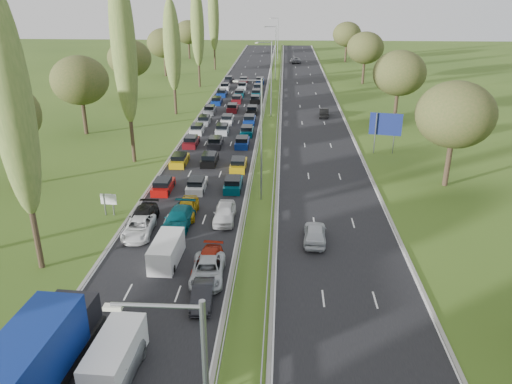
# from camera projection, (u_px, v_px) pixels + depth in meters

# --- Properties ---
(ground) EXTENTS (260.00, 260.00, 0.00)m
(ground) POSITION_uv_depth(u_px,v_px,m) (271.00, 114.00, 84.10)
(ground) COLOR #355119
(ground) RESTS_ON ground
(near_carriageway) EXTENTS (10.50, 215.00, 0.04)m
(near_carriageway) POSITION_uv_depth(u_px,v_px,m) (233.00, 110.00, 86.76)
(near_carriageway) COLOR black
(near_carriageway) RESTS_ON ground
(far_carriageway) EXTENTS (10.50, 215.00, 0.04)m
(far_carriageway) POSITION_uv_depth(u_px,v_px,m) (311.00, 111.00, 86.06)
(far_carriageway) COLOR black
(far_carriageway) RESTS_ON ground
(central_reservation) EXTENTS (2.36, 215.00, 0.32)m
(central_reservation) POSITION_uv_depth(u_px,v_px,m) (272.00, 107.00, 86.20)
(central_reservation) COLOR gray
(central_reservation) RESTS_ON ground
(lamp_columns) EXTENTS (0.18, 140.18, 12.00)m
(lamp_columns) POSITION_uv_depth(u_px,v_px,m) (271.00, 80.00, 79.98)
(lamp_columns) COLOR gray
(lamp_columns) RESTS_ON ground
(poplar_row) EXTENTS (2.80, 127.80, 22.44)m
(poplar_row) POSITION_uv_depth(u_px,v_px,m) (155.00, 44.00, 69.30)
(poplar_row) COLOR #2D2116
(poplar_row) RESTS_ON ground
(woodland_left) EXTENTS (8.00, 166.00, 11.10)m
(woodland_left) POSITION_uv_depth(u_px,v_px,m) (70.00, 85.00, 66.49)
(woodland_left) COLOR #2D2116
(woodland_left) RESTS_ON ground
(woodland_right) EXTENTS (8.00, 153.00, 11.10)m
(woodland_right) POSITION_uv_depth(u_px,v_px,m) (412.00, 83.00, 67.87)
(woodland_right) COLOR #2D2116
(woodland_right) RESTS_ON ground
(traffic_queue_fill) EXTENTS (9.12, 69.64, 0.80)m
(traffic_queue_fill) POSITION_uv_depth(u_px,v_px,m) (230.00, 114.00, 81.84)
(traffic_queue_fill) COLOR #A50C0A
(traffic_queue_fill) RESTS_ON ground
(near_car_2) EXTENTS (2.58, 5.10, 1.38)m
(near_car_2) POSITION_uv_depth(u_px,v_px,m) (139.00, 227.00, 42.42)
(near_car_2) COLOR white
(near_car_2) RESTS_ON near_carriageway
(near_car_3) EXTENTS (2.11, 5.14, 1.49)m
(near_car_3) POSITION_uv_depth(u_px,v_px,m) (143.00, 217.00, 44.22)
(near_car_3) COLOR black
(near_car_3) RESTS_ON near_carriageway
(near_car_6) EXTENTS (2.58, 5.31, 1.46)m
(near_car_6) POSITION_uv_depth(u_px,v_px,m) (112.00, 370.00, 26.48)
(near_car_6) COLOR gray
(near_car_6) RESTS_ON near_carriageway
(near_car_7) EXTENTS (2.51, 5.61, 1.60)m
(near_car_7) POSITION_uv_depth(u_px,v_px,m) (179.00, 218.00, 43.88)
(near_car_7) COLOR #054B54
(near_car_7) RESTS_ON near_carriageway
(near_car_8) EXTENTS (1.96, 4.65, 1.57)m
(near_car_8) POSITION_uv_depth(u_px,v_px,m) (187.00, 208.00, 46.00)
(near_car_8) COLOR #AE860B
(near_car_8) RESTS_ON near_carriageway
(near_car_9) EXTENTS (1.58, 4.02, 1.30)m
(near_car_9) POSITION_uv_depth(u_px,v_px,m) (203.00, 295.00, 33.18)
(near_car_9) COLOR black
(near_car_9) RESTS_ON near_carriageway
(near_car_10) EXTENTS (2.60, 5.17, 1.41)m
(near_car_10) POSITION_uv_depth(u_px,v_px,m) (208.00, 270.00, 35.93)
(near_car_10) COLOR #B3B9BE
(near_car_10) RESTS_ON near_carriageway
(near_car_11) EXTENTS (2.14, 4.62, 1.31)m
(near_car_11) POSITION_uv_depth(u_px,v_px,m) (208.00, 262.00, 37.18)
(near_car_11) COLOR #A21C09
(near_car_11) RESTS_ON near_carriageway
(near_car_12) EXTENTS (1.94, 4.69, 1.59)m
(near_car_12) POSITION_uv_depth(u_px,v_px,m) (225.00, 213.00, 45.00)
(near_car_12) COLOR silver
(near_car_12) RESTS_ON near_carriageway
(far_car_0) EXTENTS (2.08, 4.66, 1.56)m
(far_car_0) POSITION_uv_depth(u_px,v_px,m) (315.00, 233.00, 41.25)
(far_car_0) COLOR silver
(far_car_0) RESTS_ON far_carriageway
(far_car_1) EXTENTS (1.77, 4.34, 1.40)m
(far_car_1) POSITION_uv_depth(u_px,v_px,m) (324.00, 112.00, 81.82)
(far_car_1) COLOR black
(far_car_1) RESTS_ON far_carriageway
(far_car_2) EXTENTS (2.92, 5.89, 1.61)m
(far_car_2) POSITION_uv_depth(u_px,v_px,m) (296.00, 60.00, 141.71)
(far_car_2) COLOR gray
(far_car_2) RESTS_ON far_carriageway
(blue_lorry) EXTENTS (2.70, 9.72, 4.10)m
(blue_lorry) POSITION_uv_depth(u_px,v_px,m) (40.00, 355.00, 25.60)
(blue_lorry) COLOR black
(blue_lorry) RESTS_ON near_carriageway
(white_van_front) EXTENTS (2.05, 5.24, 2.11)m
(white_van_front) POSITION_uv_depth(u_px,v_px,m) (116.00, 353.00, 27.26)
(white_van_front) COLOR white
(white_van_front) RESTS_ON near_carriageway
(white_van_rear) EXTENTS (1.86, 4.76, 1.91)m
(white_van_rear) POSITION_uv_depth(u_px,v_px,m) (167.00, 250.00, 38.26)
(white_van_rear) COLOR silver
(white_van_rear) RESTS_ON near_carriageway
(info_sign) EXTENTS (1.50, 0.22, 2.10)m
(info_sign) POSITION_uv_depth(u_px,v_px,m) (109.00, 201.00, 45.95)
(info_sign) COLOR gray
(info_sign) RESTS_ON ground
(direction_sign) EXTENTS (3.93, 0.94, 5.20)m
(direction_sign) POSITION_uv_depth(u_px,v_px,m) (386.00, 126.00, 62.58)
(direction_sign) COLOR gray
(direction_sign) RESTS_ON ground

